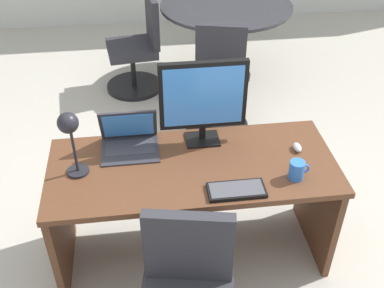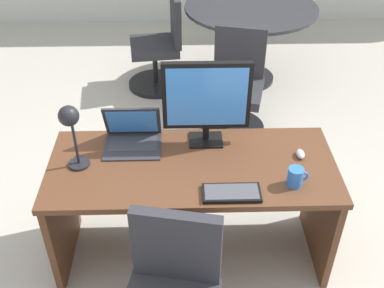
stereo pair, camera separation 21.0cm
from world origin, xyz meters
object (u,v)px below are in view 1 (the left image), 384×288
at_px(monitor, 203,98).
at_px(laptop, 129,136).
at_px(coffee_mug, 297,170).
at_px(desk_lamp, 70,131).
at_px(meeting_chair_near, 218,90).
at_px(mouse, 297,147).
at_px(meeting_chair_far, 138,52).
at_px(desk, 192,188).
at_px(meeting_table, 225,23).
at_px(keyboard, 236,190).

bearing_deg(monitor, laptop, -179.85).
bearing_deg(coffee_mug, monitor, 138.23).
distance_m(desk_lamp, meeting_chair_near, 1.93).
height_order(coffee_mug, meeting_chair_near, meeting_chair_near).
bearing_deg(mouse, meeting_chair_far, 112.14).
xyz_separation_m(desk, monitor, (0.09, 0.18, 0.52)).
bearing_deg(desk_lamp, monitor, 17.78).
bearing_deg(meeting_chair_far, laptop, -92.70).
xyz_separation_m(desk, desk_lamp, (-0.64, -0.06, 0.52)).
distance_m(monitor, laptop, 0.49).
distance_m(laptop, desk_lamp, 0.43).
xyz_separation_m(mouse, meeting_chair_near, (-0.21, 1.40, -0.41)).
distance_m(monitor, meeting_chair_near, 1.45).
height_order(laptop, meeting_table, laptop).
bearing_deg(meeting_table, coffee_mug, -91.95).
relative_size(desk, meeting_table, 1.27).
bearing_deg(keyboard, coffee_mug, 11.09).
xyz_separation_m(monitor, laptop, (-0.43, -0.00, -0.22)).
bearing_deg(desk_lamp, meeting_chair_near, 54.34).
height_order(meeting_table, meeting_chair_near, meeting_chair_near).
height_order(monitor, meeting_table, monitor).
relative_size(monitor, keyboard, 1.71).
distance_m(desk, laptop, 0.49).
bearing_deg(laptop, monitor, 0.15).
xyz_separation_m(desk, meeting_chair_near, (0.41, 1.41, -0.17)).
distance_m(monitor, coffee_mug, 0.66).
height_order(keyboard, coffee_mug, coffee_mug).
bearing_deg(desk_lamp, mouse, 3.01).
height_order(coffee_mug, meeting_chair_far, meeting_chair_far).
height_order(laptop, meeting_chair_near, laptop).
xyz_separation_m(keyboard, coffee_mug, (0.34, 0.07, 0.04)).
distance_m(desk_lamp, meeting_table, 2.69).
distance_m(monitor, mouse, 0.63).
height_order(desk, meeting_table, meeting_table).
xyz_separation_m(mouse, meeting_table, (0.00, 2.26, -0.16)).
distance_m(monitor, meeting_chair_far, 2.13).
relative_size(desk_lamp, meeting_chair_near, 0.46).
height_order(laptop, meeting_chair_far, laptop).
relative_size(monitor, mouse, 6.25).
bearing_deg(coffee_mug, desk, 156.99).
distance_m(keyboard, mouse, 0.53).
height_order(keyboard, meeting_chair_far, meeting_chair_far).
bearing_deg(mouse, keyboard, -144.15).
bearing_deg(laptop, desk_lamp, -141.42).
xyz_separation_m(keyboard, meeting_table, (0.43, 2.57, -0.16)).
distance_m(monitor, meeting_table, 2.21).
relative_size(laptop, keyboard, 1.09).
distance_m(keyboard, desk_lamp, 0.92).
bearing_deg(meeting_table, keyboard, -99.47).
bearing_deg(meeting_chair_near, keyboard, -97.20).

